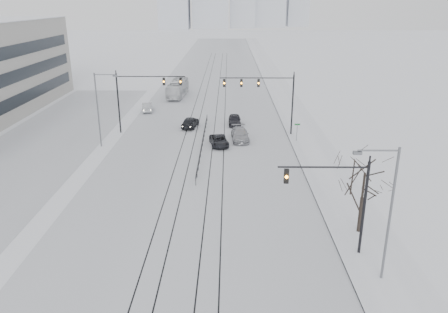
{
  "coord_description": "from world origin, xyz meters",
  "views": [
    {
      "loc": [
        3.12,
        -20.85,
        16.97
      ],
      "look_at": [
        2.74,
        17.49,
        3.2
      ],
      "focal_mm": 35.0,
      "sensor_mm": 36.0,
      "label": 1
    }
  ],
  "objects_px": {
    "box_truck": "(178,88)",
    "sedan_sb_inner": "(190,122)",
    "traffic_mast_near": "(342,195)",
    "bare_tree": "(364,179)",
    "sedan_sb_outer": "(147,107)",
    "sedan_nb_right": "(240,135)",
    "sedan_nb_far": "(235,120)",
    "sedan_nb_front": "(219,141)"
  },
  "relations": [
    {
      "from": "box_truck",
      "to": "sedan_nb_far",
      "type": "bearing_deg",
      "value": 121.34
    },
    {
      "from": "sedan_nb_far",
      "to": "box_truck",
      "type": "xyz_separation_m",
      "value": [
        -10.33,
        19.64,
        0.75
      ]
    },
    {
      "from": "traffic_mast_near",
      "to": "sedan_nb_front",
      "type": "xyz_separation_m",
      "value": [
        -8.79,
        24.4,
        -3.95
      ]
    },
    {
      "from": "sedan_sb_inner",
      "to": "sedan_sb_outer",
      "type": "xyz_separation_m",
      "value": [
        -7.71,
        9.39,
        -0.04
      ]
    },
    {
      "from": "bare_tree",
      "to": "sedan_sb_inner",
      "type": "xyz_separation_m",
      "value": [
        -15.43,
        29.54,
        -3.73
      ]
    },
    {
      "from": "traffic_mast_near",
      "to": "sedan_sb_inner",
      "type": "bearing_deg",
      "value": 111.8
    },
    {
      "from": "sedan_sb_inner",
      "to": "sedan_nb_far",
      "type": "xyz_separation_m",
      "value": [
        6.28,
        1.46,
        -0.02
      ]
    },
    {
      "from": "sedan_nb_right",
      "to": "box_truck",
      "type": "distance_m",
      "value": 29.1
    },
    {
      "from": "sedan_nb_far",
      "to": "box_truck",
      "type": "relative_size",
      "value": 0.41
    },
    {
      "from": "traffic_mast_near",
      "to": "sedan_sb_outer",
      "type": "height_order",
      "value": "traffic_mast_near"
    },
    {
      "from": "sedan_nb_right",
      "to": "sedan_nb_far",
      "type": "distance_m",
      "value": 7.35
    },
    {
      "from": "sedan_nb_front",
      "to": "sedan_nb_far",
      "type": "distance_m",
      "value": 9.82
    },
    {
      "from": "sedan_sb_outer",
      "to": "sedan_nb_front",
      "type": "xyz_separation_m",
      "value": [
        11.94,
        -17.53,
        -0.11
      ]
    },
    {
      "from": "sedan_sb_inner",
      "to": "sedan_sb_outer",
      "type": "relative_size",
      "value": 1.02
    },
    {
      "from": "bare_tree",
      "to": "sedan_nb_right",
      "type": "height_order",
      "value": "bare_tree"
    },
    {
      "from": "traffic_mast_near",
      "to": "sedan_sb_inner",
      "type": "relative_size",
      "value": 1.57
    },
    {
      "from": "sedan_sb_outer",
      "to": "sedan_nb_right",
      "type": "bearing_deg",
      "value": 124.58
    },
    {
      "from": "sedan_sb_inner",
      "to": "sedan_nb_front",
      "type": "relative_size",
      "value": 1.01
    },
    {
      "from": "bare_tree",
      "to": "sedan_sb_inner",
      "type": "relative_size",
      "value": 1.37
    },
    {
      "from": "bare_tree",
      "to": "sedan_nb_far",
      "type": "distance_m",
      "value": 32.54
    },
    {
      "from": "bare_tree",
      "to": "sedan_nb_front",
      "type": "distance_m",
      "value": 24.46
    },
    {
      "from": "bare_tree",
      "to": "sedan_nb_far",
      "type": "bearing_deg",
      "value": 106.44
    },
    {
      "from": "bare_tree",
      "to": "sedan_sb_inner",
      "type": "height_order",
      "value": "bare_tree"
    },
    {
      "from": "box_truck",
      "to": "sedan_sb_inner",
      "type": "bearing_deg",
      "value": 104.45
    },
    {
      "from": "bare_tree",
      "to": "sedan_nb_right",
      "type": "relative_size",
      "value": 1.18
    },
    {
      "from": "traffic_mast_near",
      "to": "bare_tree",
      "type": "bearing_deg",
      "value": 51.24
    },
    {
      "from": "sedan_sb_outer",
      "to": "sedan_nb_far",
      "type": "xyz_separation_m",
      "value": [
        14.0,
        -7.93,
        0.02
      ]
    },
    {
      "from": "sedan_nb_far",
      "to": "box_truck",
      "type": "bearing_deg",
      "value": 117.13
    },
    {
      "from": "sedan_nb_front",
      "to": "sedan_sb_inner",
      "type": "bearing_deg",
      "value": 108.06
    },
    {
      "from": "sedan_nb_front",
      "to": "sedan_nb_right",
      "type": "bearing_deg",
      "value": 31.42
    },
    {
      "from": "sedan_nb_front",
      "to": "sedan_nb_far",
      "type": "bearing_deg",
      "value": 68.55
    },
    {
      "from": "sedan_sb_outer",
      "to": "sedan_sb_inner",
      "type": "bearing_deg",
      "value": 120.29
    },
    {
      "from": "sedan_nb_front",
      "to": "sedan_nb_far",
      "type": "height_order",
      "value": "sedan_nb_far"
    },
    {
      "from": "sedan_sb_inner",
      "to": "sedan_nb_far",
      "type": "height_order",
      "value": "sedan_sb_inner"
    },
    {
      "from": "bare_tree",
      "to": "sedan_sb_outer",
      "type": "distance_m",
      "value": 45.44
    },
    {
      "from": "sedan_sb_inner",
      "to": "box_truck",
      "type": "height_order",
      "value": "box_truck"
    },
    {
      "from": "traffic_mast_near",
      "to": "sedan_nb_front",
      "type": "distance_m",
      "value": 26.23
    },
    {
      "from": "bare_tree",
      "to": "sedan_nb_right",
      "type": "bearing_deg",
      "value": 109.89
    },
    {
      "from": "sedan_nb_far",
      "to": "sedan_nb_front",
      "type": "bearing_deg",
      "value": -102.69
    },
    {
      "from": "sedan_sb_inner",
      "to": "traffic_mast_near",
      "type": "bearing_deg",
      "value": 121.17
    },
    {
      "from": "traffic_mast_near",
      "to": "sedan_nb_right",
      "type": "height_order",
      "value": "traffic_mast_near"
    },
    {
      "from": "sedan_sb_outer",
      "to": "box_truck",
      "type": "xyz_separation_m",
      "value": [
        3.67,
        11.71,
        0.77
      ]
    }
  ]
}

